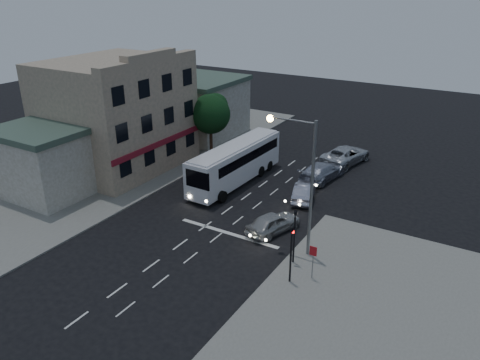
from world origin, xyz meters
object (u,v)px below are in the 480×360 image
Objects in this scene: traffic_signal_side at (291,248)px; car_sedan_b at (322,171)px; streetlight at (303,172)px; tour_bus at (236,162)px; car_suv at (273,223)px; car_sedan_c at (346,155)px; traffic_signal_main at (294,230)px; car_sedan_a at (304,191)px; regulatory_sign at (313,257)px; street_tree at (210,112)px.

car_sedan_b is at bearing 104.92° from traffic_signal_side.
tour_bus is at bearing 140.67° from streetlight.
traffic_signal_side is at bearing -74.30° from streetlight.
car_suv is 1.06× the size of traffic_signal_side.
streetlight is (2.84, -17.56, 4.90)m from car_sedan_c.
tour_bus is at bearing 133.16° from traffic_signal_side.
car_suv is at bearing 134.37° from traffic_signal_main.
regulatory_sign is at bearing 99.93° from car_sedan_a.
tour_bus reaches higher than car_sedan_c.
street_tree reaches higher than car_sedan_c.
car_sedan_b is 0.61× the size of streetlight.
car_sedan_b is 1.35× the size of traffic_signal_main.
car_sedan_c is (0.42, 5.12, 0.04)m from car_sedan_b.
car_sedan_b is 0.89× the size of street_tree.
traffic_signal_side is at bearing -70.51° from traffic_signal_main.
tour_bus is 2.67× the size of car_suv.
streetlight is (3.26, -12.44, 4.93)m from car_sedan_b.
tour_bus is at bearing 138.29° from regulatory_sign.
street_tree is (-15.55, 12.82, -1.23)m from streetlight.
tour_bus is at bearing 136.71° from traffic_signal_main.
car_suv is 0.48× the size of streetlight.
street_tree reaches higher than car_sedan_b.
tour_bus is 2.66× the size of car_sedan_a.
car_sedan_c is at bearing 99.28° from traffic_signal_main.
streetlight reaches higher than car_sedan_c.
car_sedan_b is (6.38, 4.54, -1.12)m from tour_bus.
traffic_signal_main is at bearing 109.49° from traffic_signal_side.
car_sedan_b is at bearing 109.34° from regulatory_sign.
car_suv is at bearing 102.26° from car_sedan_c.
car_sedan_c is at bearing -86.63° from car_sedan_b.
regulatory_sign reaches higher than car_sedan_a.
traffic_signal_side is 23.24m from street_tree.
regulatory_sign is at bearing 157.41° from car_suv.
traffic_signal_side is at bearing -136.08° from regulatory_sign.
traffic_signal_side is at bearing 144.51° from car_suv.
car_sedan_b reaches higher than car_sedan_a.
street_tree is (-16.51, 16.22, 2.08)m from traffic_signal_side.
car_suv is at bearing 149.36° from streetlight.
tour_bus is 6.78m from car_sedan_a.
traffic_signal_side is (0.70, -1.98, 0.00)m from traffic_signal_main.
tour_bus is 13.03m from streetlight.
car_sedan_b is 1.35× the size of traffic_signal_side.
streetlight is (-1.96, 2.44, 4.14)m from regulatory_sign.
regulatory_sign is at bearing -41.08° from street_tree.
traffic_signal_main is 2.10m from traffic_signal_side.
car_sedan_a is 11.92m from traffic_signal_side.
regulatory_sign is (11.59, -10.34, -0.32)m from tour_bus.
traffic_signal_main is 2.14m from regulatory_sign.
traffic_signal_side reaches higher than car_sedan_b.
car_sedan_c reaches higher than car_suv.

